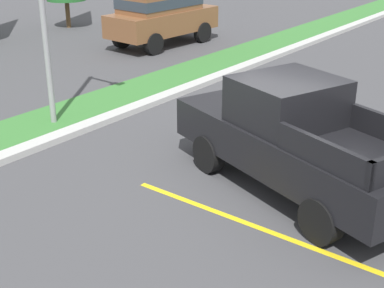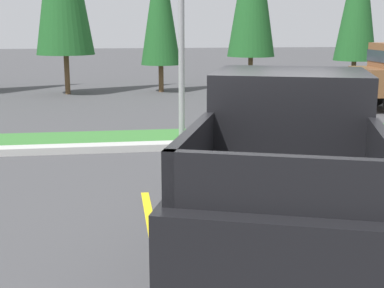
# 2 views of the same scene
# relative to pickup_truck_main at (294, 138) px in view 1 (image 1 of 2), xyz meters

# --- Properties ---
(ground_plane) EXTENTS (120.00, 120.00, 0.00)m
(ground_plane) POSITION_rel_pickup_truck_main_xyz_m (-0.21, 0.40, -1.04)
(ground_plane) COLOR #424244
(parking_line_near) EXTENTS (0.12, 4.80, 0.01)m
(parking_line_near) POSITION_rel_pickup_truck_main_xyz_m (-1.57, -0.05, -1.04)
(parking_line_near) COLOR yellow
(parking_line_near) RESTS_ON ground
(parking_line_far) EXTENTS (0.12, 4.80, 0.01)m
(parking_line_far) POSITION_rel_pickup_truck_main_xyz_m (1.53, -0.05, -1.04)
(parking_line_far) COLOR yellow
(parking_line_far) RESTS_ON ground
(curb_strip) EXTENTS (56.00, 0.40, 0.15)m
(curb_strip) POSITION_rel_pickup_truck_main_xyz_m (-0.21, 5.40, -0.97)
(curb_strip) COLOR #B2B2AD
(curb_strip) RESTS_ON ground
(grass_median) EXTENTS (56.00, 1.80, 0.06)m
(grass_median) POSITION_rel_pickup_truck_main_xyz_m (-0.21, 6.50, -1.01)
(grass_median) COLOR #387533
(grass_median) RESTS_ON ground
(pickup_truck_main) EXTENTS (3.53, 5.55, 2.10)m
(pickup_truck_main) POSITION_rel_pickup_truck_main_xyz_m (0.00, 0.00, 0.00)
(pickup_truck_main) COLOR black
(pickup_truck_main) RESTS_ON ground
(suv_distant) EXTENTS (4.69, 2.15, 2.10)m
(suv_distant) POSITION_rel_pickup_truck_main_xyz_m (7.82, 9.88, 0.20)
(suv_distant) COLOR black
(suv_distant) RESTS_ON ground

